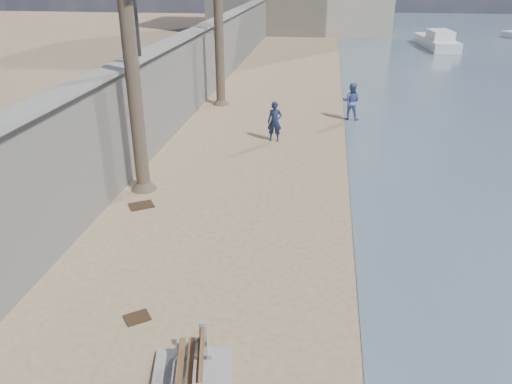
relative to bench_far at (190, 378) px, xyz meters
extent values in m
cube|color=gray|center=(-4.39, 18.41, 1.40)|extent=(0.45, 70.00, 3.50)
cube|color=gray|center=(-4.39, 18.41, 3.20)|extent=(0.80, 70.00, 0.12)
cylinder|color=brown|center=(-3.55, 7.76, 3.74)|extent=(0.42, 0.42, 8.19)
cylinder|color=brown|center=(-3.27, 18.28, 3.63)|extent=(0.44, 0.44, 7.96)
imported|color=#161F3D|center=(-0.02, 12.98, 0.55)|extent=(0.65, 0.44, 1.80)
imported|color=#4C619F|center=(3.05, 16.45, 0.56)|extent=(0.99, 0.83, 1.84)
cube|color=#382616|center=(-3.22, 6.59, -0.34)|extent=(0.85, 0.81, 0.03)
cube|color=#382616|center=(-1.55, 1.72, -0.34)|extent=(0.61, 0.59, 0.03)
camera|label=1|loc=(1.88, -5.81, 6.01)|focal=35.00mm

